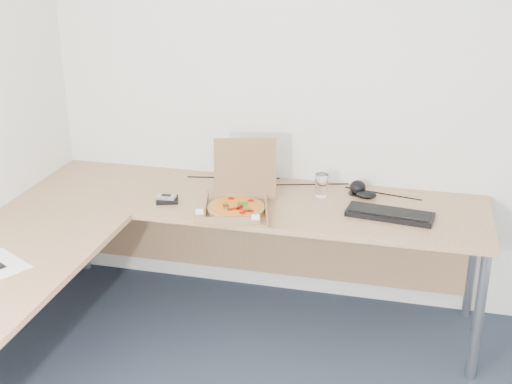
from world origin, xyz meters
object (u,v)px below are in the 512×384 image
(desk, at_px, (168,230))
(wallet, at_px, (167,200))
(pizza_box, at_px, (237,204))
(drinking_glass, at_px, (322,185))
(keyboard, at_px, (390,214))

(desk, distance_m, wallet, 0.30)
(pizza_box, distance_m, drinking_glass, 0.50)
(pizza_box, bearing_deg, wallet, 159.93)
(desk, xyz_separation_m, wallet, (-0.11, 0.28, 0.04))
(desk, height_order, drinking_glass, drinking_glass)
(pizza_box, xyz_separation_m, wallet, (-0.40, 0.04, -0.03))
(pizza_box, xyz_separation_m, drinking_glass, (0.39, 0.31, 0.02))
(desk, xyz_separation_m, keyboard, (1.06, 0.36, 0.04))
(pizza_box, relative_size, keyboard, 0.88)
(keyboard, distance_m, wallet, 1.17)
(desk, xyz_separation_m, pizza_box, (0.29, 0.24, 0.07))
(desk, bearing_deg, drinking_glass, 39.11)
(desk, bearing_deg, pizza_box, 39.53)
(drinking_glass, xyz_separation_m, keyboard, (0.38, -0.19, -0.05))
(pizza_box, bearing_deg, keyboard, -5.97)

